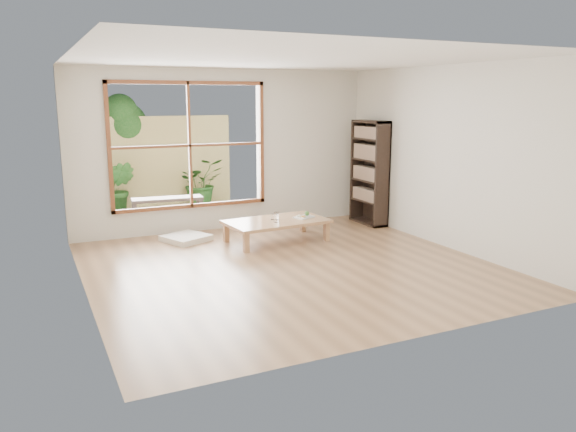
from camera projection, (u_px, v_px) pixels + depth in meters
name	position (u px, v px, depth m)	size (l,w,h in m)	color
ground	(289.00, 266.00, 7.27)	(5.00, 5.00, 0.00)	#A37851
low_table	(276.00, 223.00, 8.48)	(1.57, 0.97, 0.33)	tan
floor_cushion	(186.00, 238.00, 8.56)	(0.59, 0.59, 0.09)	white
bookshelf	(370.00, 173.00, 9.59)	(0.28, 0.80, 1.77)	black
glass_tall	(276.00, 218.00, 8.32)	(0.07, 0.07, 0.13)	silver
glass_mid	(276.00, 216.00, 8.54)	(0.07, 0.07, 0.11)	silver
glass_short	(274.00, 217.00, 8.54)	(0.06, 0.06, 0.08)	silver
glass_small	(273.00, 217.00, 8.49)	(0.07, 0.07, 0.09)	silver
food_tray	(305.00, 216.00, 8.65)	(0.34, 0.30, 0.09)	white
deck	(175.00, 218.00, 10.17)	(2.80, 2.00, 0.05)	#3A322A
garden_bench	(167.00, 201.00, 9.92)	(1.26, 0.48, 0.39)	black
bamboo_fence	(160.00, 163.00, 10.87)	(2.80, 0.06, 1.80)	#D8C86F
shrub_right	(201.00, 182.00, 11.11)	(0.86, 0.74, 0.95)	#2F5720
shrub_left	(120.00, 189.00, 10.22)	(0.54, 0.44, 0.99)	#2F5720
garden_tree	(120.00, 125.00, 10.70)	(1.04, 0.85, 2.22)	#4C3D2D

